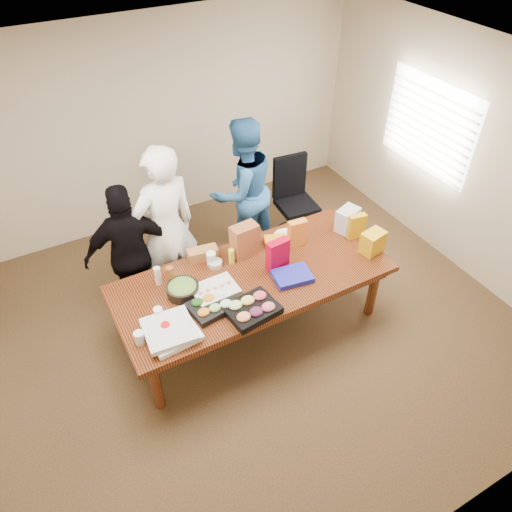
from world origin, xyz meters
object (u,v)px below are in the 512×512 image
conference_table (253,302)px  sheet_cake (215,291)px  person_right (242,190)px  salad_bowl (183,290)px  office_chair (297,203)px  person_center (166,230)px

conference_table → sheet_cake: 0.60m
person_right → salad_bowl: (-1.25, -1.13, -0.10)m
office_chair → sheet_cake: (-1.71, -1.19, 0.25)m
person_center → salad_bowl: size_ratio=6.14×
sheet_cake → salad_bowl: 0.31m
conference_table → salad_bowl: size_ratio=8.77×
conference_table → person_center: person_center is taller
conference_table → salad_bowl: 0.84m
person_right → sheet_cake: bearing=43.4°
sheet_cake → salad_bowl: size_ratio=1.33×
salad_bowl → office_chair: bearing=27.6°
conference_table → sheet_cake: bearing=-174.5°
office_chair → salad_bowl: office_chair is taller
person_center → salad_bowl: 0.77m
conference_table → person_right: person_right is taller
office_chair → person_right: 0.83m
person_right → sheet_cake: 1.62m
person_right → person_center: bearing=10.0°
salad_bowl → person_center: bearing=79.6°
office_chair → salad_bowl: bearing=-147.0°
person_center → person_right: size_ratio=1.08×
office_chair → salad_bowl: 2.26m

